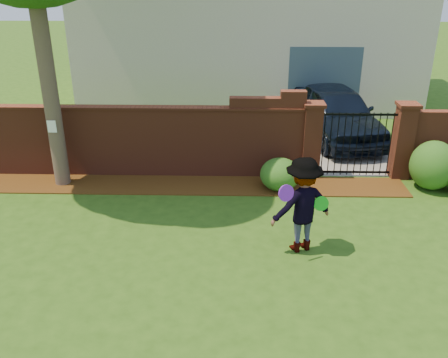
{
  "coord_description": "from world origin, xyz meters",
  "views": [
    {
      "loc": [
        0.55,
        -7.14,
        4.85
      ],
      "look_at": [
        0.34,
        1.4,
        1.05
      ],
      "focal_mm": 38.78,
      "sensor_mm": 36.0,
      "label": 1
    }
  ],
  "objects_px": {
    "frisbee_purple": "(286,193)",
    "frisbee_green": "(321,203)",
    "man": "(303,206)",
    "car": "(340,115)"
  },
  "relations": [
    {
      "from": "frisbee_purple",
      "to": "frisbee_green",
      "type": "relative_size",
      "value": 1.08
    },
    {
      "from": "man",
      "to": "frisbee_purple",
      "type": "distance_m",
      "value": 0.65
    },
    {
      "from": "car",
      "to": "man",
      "type": "bearing_deg",
      "value": -116.94
    },
    {
      "from": "man",
      "to": "car",
      "type": "bearing_deg",
      "value": -128.92
    },
    {
      "from": "car",
      "to": "man",
      "type": "height_order",
      "value": "man"
    },
    {
      "from": "frisbee_purple",
      "to": "frisbee_green",
      "type": "distance_m",
      "value": 0.8
    },
    {
      "from": "frisbee_green",
      "to": "frisbee_purple",
      "type": "bearing_deg",
      "value": -155.82
    },
    {
      "from": "car",
      "to": "frisbee_purple",
      "type": "height_order",
      "value": "car"
    },
    {
      "from": "man",
      "to": "frisbee_green",
      "type": "height_order",
      "value": "man"
    },
    {
      "from": "frisbee_purple",
      "to": "man",
      "type": "bearing_deg",
      "value": 44.33
    }
  ]
}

